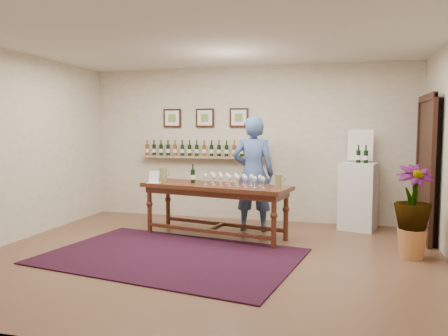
% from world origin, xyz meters
% --- Properties ---
extents(ground, '(6.00, 6.00, 0.00)m').
position_xyz_m(ground, '(0.00, 0.00, 0.00)').
color(ground, brown).
rests_on(ground, ground).
extents(room_shell, '(6.00, 6.00, 6.00)m').
position_xyz_m(room_shell, '(2.11, 1.86, 1.12)').
color(room_shell, beige).
rests_on(room_shell, ground).
extents(rug, '(3.53, 2.65, 0.02)m').
position_xyz_m(rug, '(-0.48, -0.12, 0.01)').
color(rug, '#430C13').
rests_on(rug, ground).
extents(tasting_table, '(2.42, 1.20, 0.82)m').
position_xyz_m(tasting_table, '(-0.20, 1.05, 0.70)').
color(tasting_table, '#432410').
rests_on(tasting_table, ground).
extents(table_glasses, '(1.31, 0.57, 0.18)m').
position_xyz_m(table_glasses, '(0.07, 1.03, 0.91)').
color(table_glasses, silver).
rests_on(table_glasses, tasting_table).
extents(table_bottles, '(0.28, 0.22, 0.27)m').
position_xyz_m(table_bottles, '(-0.59, 1.20, 0.96)').
color(table_bottles, black).
rests_on(table_bottles, tasting_table).
extents(pitcher_left, '(0.16, 0.16, 0.23)m').
position_xyz_m(pitcher_left, '(-1.15, 1.25, 0.94)').
color(pitcher_left, olive).
rests_on(pitcher_left, tasting_table).
extents(pitcher_right, '(0.14, 0.14, 0.20)m').
position_xyz_m(pitcher_right, '(0.78, 0.96, 0.92)').
color(pitcher_right, olive).
rests_on(pitcher_right, tasting_table).
extents(menu_card, '(0.21, 0.16, 0.19)m').
position_xyz_m(menu_card, '(-1.20, 1.02, 0.91)').
color(menu_card, white).
rests_on(menu_card, tasting_table).
extents(display_pedestal, '(0.68, 0.68, 1.11)m').
position_xyz_m(display_pedestal, '(1.96, 2.17, 0.56)').
color(display_pedestal, white).
rests_on(display_pedestal, ground).
extents(pedestal_bottles, '(0.31, 0.16, 0.30)m').
position_xyz_m(pedestal_bottles, '(2.00, 2.14, 1.26)').
color(pedestal_bottles, black).
rests_on(pedestal_bottles, display_pedestal).
extents(info_sign, '(0.41, 0.13, 0.58)m').
position_xyz_m(info_sign, '(1.98, 2.33, 1.40)').
color(info_sign, white).
rests_on(info_sign, display_pedestal).
extents(potted_plant, '(0.64, 0.64, 1.05)m').
position_xyz_m(potted_plant, '(2.56, 0.59, 0.61)').
color(potted_plant, '#B46D3C').
rests_on(potted_plant, ground).
extents(person, '(0.71, 0.49, 1.89)m').
position_xyz_m(person, '(0.28, 1.63, 0.94)').
color(person, '#3A538A').
rests_on(person, ground).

